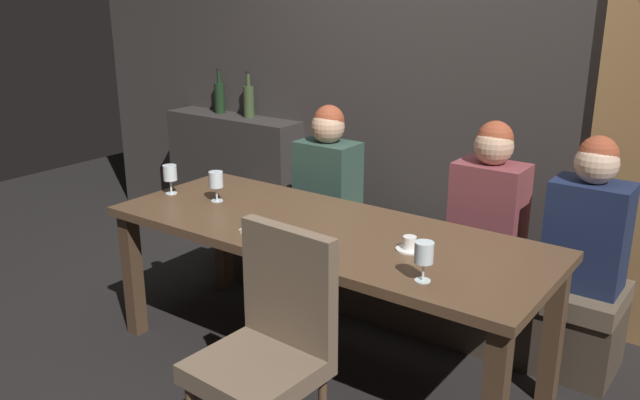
{
  "coord_description": "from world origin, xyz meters",
  "views": [
    {
      "loc": [
        1.74,
        -2.44,
        1.85
      ],
      "look_at": [
        -0.08,
        0.08,
        0.84
      ],
      "focal_mm": 37.32,
      "sensor_mm": 36.0,
      "label": 1
    }
  ],
  "objects_px": {
    "dining_table": "(324,244)",
    "diner_redhead": "(328,170)",
    "dessert_plate": "(270,230)",
    "banquette_bench": "(393,276)",
    "wine_bottle_pale_label": "(249,100)",
    "espresso_cup": "(409,245)",
    "wine_glass_end_left": "(424,255)",
    "chair_near_side": "(270,338)",
    "wine_bottle_dark_red": "(220,97)",
    "wine_glass_center_back": "(170,174)",
    "fork_on_table": "(249,225)",
    "diner_far_end": "(590,218)",
    "wine_glass_near_right": "(216,180)",
    "diner_bearded": "(490,197)"
  },
  "relations": [
    {
      "from": "dining_table",
      "to": "banquette_bench",
      "type": "bearing_deg",
      "value": 90.0
    },
    {
      "from": "espresso_cup",
      "to": "diner_far_end",
      "type": "bearing_deg",
      "value": 51.87
    },
    {
      "from": "chair_near_side",
      "to": "diner_redhead",
      "type": "relative_size",
      "value": 1.33
    },
    {
      "from": "diner_bearded",
      "to": "wine_glass_near_right",
      "type": "bearing_deg",
      "value": -149.39
    },
    {
      "from": "wine_bottle_pale_label",
      "to": "banquette_bench",
      "type": "bearing_deg",
      "value": -14.59
    },
    {
      "from": "diner_redhead",
      "to": "dessert_plate",
      "type": "bearing_deg",
      "value": -71.51
    },
    {
      "from": "wine_glass_near_right",
      "to": "espresso_cup",
      "type": "height_order",
      "value": "wine_glass_near_right"
    },
    {
      "from": "banquette_bench",
      "to": "fork_on_table",
      "type": "distance_m",
      "value": 1.07
    },
    {
      "from": "dining_table",
      "to": "espresso_cup",
      "type": "relative_size",
      "value": 18.33
    },
    {
      "from": "banquette_bench",
      "to": "chair_near_side",
      "type": "distance_m",
      "value": 1.48
    },
    {
      "from": "chair_near_side",
      "to": "wine_bottle_dark_red",
      "type": "height_order",
      "value": "wine_bottle_dark_red"
    },
    {
      "from": "wine_glass_end_left",
      "to": "fork_on_table",
      "type": "bearing_deg",
      "value": 175.5
    },
    {
      "from": "banquette_bench",
      "to": "fork_on_table",
      "type": "bearing_deg",
      "value": -109.31
    },
    {
      "from": "wine_bottle_dark_red",
      "to": "wine_glass_end_left",
      "type": "relative_size",
      "value": 1.99
    },
    {
      "from": "banquette_bench",
      "to": "wine_bottle_pale_label",
      "type": "distance_m",
      "value": 1.69
    },
    {
      "from": "banquette_bench",
      "to": "wine_bottle_pale_label",
      "type": "relative_size",
      "value": 7.67
    },
    {
      "from": "dining_table",
      "to": "espresso_cup",
      "type": "distance_m",
      "value": 0.49
    },
    {
      "from": "diner_far_end",
      "to": "wine_bottle_dark_red",
      "type": "bearing_deg",
      "value": 172.56
    },
    {
      "from": "diner_redhead",
      "to": "wine_bottle_dark_red",
      "type": "height_order",
      "value": "wine_bottle_dark_red"
    },
    {
      "from": "wine_glass_near_right",
      "to": "dessert_plate",
      "type": "distance_m",
      "value": 0.58
    },
    {
      "from": "chair_near_side",
      "to": "diner_bearded",
      "type": "xyz_separation_m",
      "value": [
        0.27,
        1.45,
        0.25
      ]
    },
    {
      "from": "dining_table",
      "to": "wine_glass_end_left",
      "type": "distance_m",
      "value": 0.75
    },
    {
      "from": "chair_near_side",
      "to": "wine_glass_center_back",
      "type": "xyz_separation_m",
      "value": [
        -1.27,
        0.66,
        0.29
      ]
    },
    {
      "from": "chair_near_side",
      "to": "wine_glass_center_back",
      "type": "height_order",
      "value": "chair_near_side"
    },
    {
      "from": "banquette_bench",
      "to": "wine_glass_near_right",
      "type": "relative_size",
      "value": 15.24
    },
    {
      "from": "diner_far_end",
      "to": "dessert_plate",
      "type": "distance_m",
      "value": 1.52
    },
    {
      "from": "dining_table",
      "to": "dessert_plate",
      "type": "relative_size",
      "value": 11.58
    },
    {
      "from": "wine_glass_center_back",
      "to": "wine_glass_end_left",
      "type": "xyz_separation_m",
      "value": [
        1.67,
        -0.21,
        -0.0
      ]
    },
    {
      "from": "dessert_plate",
      "to": "banquette_bench",
      "type": "bearing_deg",
      "value": 79.49
    },
    {
      "from": "wine_glass_end_left",
      "to": "fork_on_table",
      "type": "relative_size",
      "value": 0.96
    },
    {
      "from": "dining_table",
      "to": "diner_redhead",
      "type": "bearing_deg",
      "value": 123.95
    },
    {
      "from": "wine_glass_center_back",
      "to": "fork_on_table",
      "type": "height_order",
      "value": "wine_glass_center_back"
    },
    {
      "from": "diner_redhead",
      "to": "wine_glass_end_left",
      "type": "bearing_deg",
      "value": -40.28
    },
    {
      "from": "wine_bottle_pale_label",
      "to": "wine_glass_end_left",
      "type": "height_order",
      "value": "wine_bottle_pale_label"
    },
    {
      "from": "wine_glass_near_right",
      "to": "wine_glass_end_left",
      "type": "distance_m",
      "value": 1.4
    },
    {
      "from": "diner_far_end",
      "to": "fork_on_table",
      "type": "relative_size",
      "value": 4.39
    },
    {
      "from": "banquette_bench",
      "to": "wine_glass_center_back",
      "type": "distance_m",
      "value": 1.41
    },
    {
      "from": "diner_redhead",
      "to": "diner_far_end",
      "type": "xyz_separation_m",
      "value": [
        1.51,
        0.01,
        0.01
      ]
    },
    {
      "from": "dessert_plate",
      "to": "fork_on_table",
      "type": "xyz_separation_m",
      "value": [
        -0.14,
        0.02,
        -0.01
      ]
    },
    {
      "from": "diner_redhead",
      "to": "wine_glass_end_left",
      "type": "xyz_separation_m",
      "value": [
        1.14,
        -0.96,
        0.06
      ]
    },
    {
      "from": "banquette_bench",
      "to": "dining_table",
      "type": "bearing_deg",
      "value": -90.0
    },
    {
      "from": "dining_table",
      "to": "wine_glass_center_back",
      "type": "distance_m",
      "value": 1.03
    },
    {
      "from": "diner_bearded",
      "to": "wine_glass_near_right",
      "type": "height_order",
      "value": "diner_bearded"
    },
    {
      "from": "fork_on_table",
      "to": "dining_table",
      "type": "bearing_deg",
      "value": 19.36
    },
    {
      "from": "chair_near_side",
      "to": "wine_bottle_pale_label",
      "type": "relative_size",
      "value": 3.01
    },
    {
      "from": "wine_glass_center_back",
      "to": "fork_on_table",
      "type": "relative_size",
      "value": 0.96
    },
    {
      "from": "diner_redhead",
      "to": "wine_bottle_dark_red",
      "type": "relative_size",
      "value": 2.26
    },
    {
      "from": "wine_glass_center_back",
      "to": "banquette_bench",
      "type": "bearing_deg",
      "value": 36.98
    },
    {
      "from": "wine_bottle_dark_red",
      "to": "dining_table",
      "type": "bearing_deg",
      "value": -32.09
    },
    {
      "from": "banquette_bench",
      "to": "dessert_plate",
      "type": "distance_m",
      "value": 1.06
    }
  ]
}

